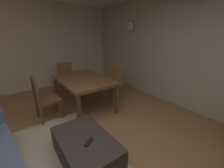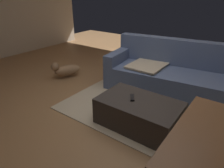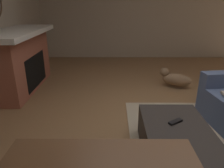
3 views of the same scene
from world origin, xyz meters
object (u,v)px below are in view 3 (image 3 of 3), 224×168
object	(u,v)px
fireplace	(19,60)
small_dog	(175,78)
tv_remote	(175,122)
ottoman_coffee_table	(176,145)

from	to	relation	value
fireplace	small_dog	size ratio (longest dim) A/B	3.25
fireplace	tv_remote	bearing A→B (deg)	51.72
ottoman_coffee_table	small_dog	distance (m)	2.06
tv_remote	small_dog	world-z (taller)	tv_remote
ottoman_coffee_table	small_dog	size ratio (longest dim) A/B	1.77
ottoman_coffee_table	fireplace	bearing A→B (deg)	-129.90
ottoman_coffee_table	tv_remote	bearing A→B (deg)	-179.63
tv_remote	small_dog	xyz separation A→B (m)	(-1.88, 0.53, -0.20)
small_dog	tv_remote	bearing A→B (deg)	-15.63
fireplace	small_dog	distance (m)	2.85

